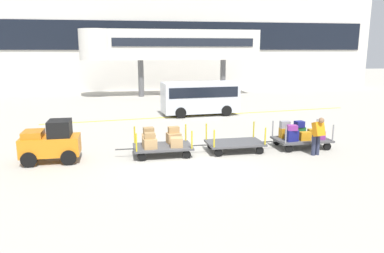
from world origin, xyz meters
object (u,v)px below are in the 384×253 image
baggage_tug (51,142)px  baggage_cart_tail (299,135)px  baggage_cart_lead (162,142)px  baggage_cart_middle (235,143)px  baggage_handler (318,134)px  shuttle_van (200,96)px

baggage_tug → baggage_cart_tail: 10.07m
baggage_tug → baggage_cart_lead: 4.14m
baggage_cart_middle → baggage_cart_tail: baggage_cart_tail is taller
baggage_handler → baggage_cart_lead: bearing=169.7°
baggage_cart_middle → shuttle_van: shuttle_van is taller
baggage_handler → baggage_cart_tail: bearing=96.7°
baggage_tug → baggage_cart_middle: baggage_tug is taller
baggage_tug → baggage_cart_lead: baggage_tug is taller
baggage_tug → baggage_cart_lead: (4.13, 0.16, -0.22)m
baggage_cart_tail → baggage_handler: baggage_handler is taller
baggage_tug → shuttle_van: (7.42, 8.98, 0.48)m
baggage_cart_middle → shuttle_van: 8.83m
baggage_cart_middle → baggage_handler: baggage_handler is taller
baggage_cart_tail → shuttle_van: 9.10m
baggage_cart_lead → baggage_cart_tail: bearing=1.4°
baggage_cart_tail → baggage_handler: 1.29m
baggage_tug → baggage_cart_tail: bearing=1.7°
baggage_cart_lead → baggage_cart_tail: (5.93, 0.14, 0.00)m
baggage_cart_tail → baggage_handler: size_ratio=1.93×
baggage_cart_lead → baggage_cart_tail: baggage_cart_tail is taller
baggage_handler → baggage_cart_middle: bearing=159.6°
shuttle_van → baggage_tug: bearing=-129.6°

